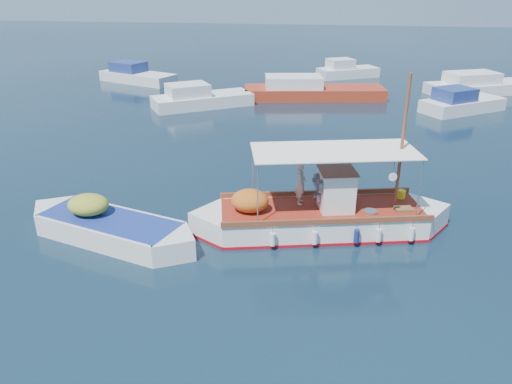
# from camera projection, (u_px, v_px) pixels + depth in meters

# --- Properties ---
(ground) EXTENTS (160.00, 160.00, 0.00)m
(ground) POSITION_uv_depth(u_px,v_px,m) (297.00, 231.00, 17.33)
(ground) COLOR black
(ground) RESTS_ON ground
(fishing_caique) EXTENTS (8.89, 3.91, 5.57)m
(fishing_caique) POSITION_uv_depth(u_px,v_px,m) (320.00, 217.00, 17.20)
(fishing_caique) COLOR white
(fishing_caique) RESTS_ON ground
(dinghy) EXTENTS (6.44, 3.24, 1.64)m
(dinghy) POSITION_uv_depth(u_px,v_px,m) (109.00, 229.00, 16.73)
(dinghy) COLOR white
(dinghy) RESTS_ON ground
(bg_boat_nw) EXTENTS (6.85, 5.60, 1.80)m
(bg_boat_nw) POSITION_uv_depth(u_px,v_px,m) (199.00, 100.00, 33.54)
(bg_boat_nw) COLOR silver
(bg_boat_nw) RESTS_ON ground
(bg_boat_n) EXTENTS (10.32, 4.41, 1.80)m
(bg_boat_n) POSITION_uv_depth(u_px,v_px,m) (310.00, 91.00, 35.92)
(bg_boat_n) COLOR #9D2F1A
(bg_boat_n) RESTS_ON ground
(bg_boat_ne) EXTENTS (5.81, 4.98, 1.80)m
(bg_boat_ne) POSITION_uv_depth(u_px,v_px,m) (461.00, 104.00, 32.37)
(bg_boat_ne) COLOR silver
(bg_boat_ne) RESTS_ON ground
(bg_boat_e) EXTENTS (9.46, 5.90, 1.80)m
(bg_boat_e) POSITION_uv_depth(u_px,v_px,m) (483.00, 87.00, 37.49)
(bg_boat_e) COLOR silver
(bg_boat_e) RESTS_ON ground
(bg_boat_far_w) EXTENTS (6.98, 4.62, 1.80)m
(bg_boat_far_w) POSITION_uv_depth(u_px,v_px,m) (136.00, 76.00, 41.40)
(bg_boat_far_w) COLOR silver
(bg_boat_far_w) RESTS_ON ground
(bg_boat_far_n) EXTENTS (5.54, 4.22, 1.80)m
(bg_boat_far_n) POSITION_uv_depth(u_px,v_px,m) (346.00, 72.00, 43.35)
(bg_boat_far_n) COLOR silver
(bg_boat_far_n) RESTS_ON ground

